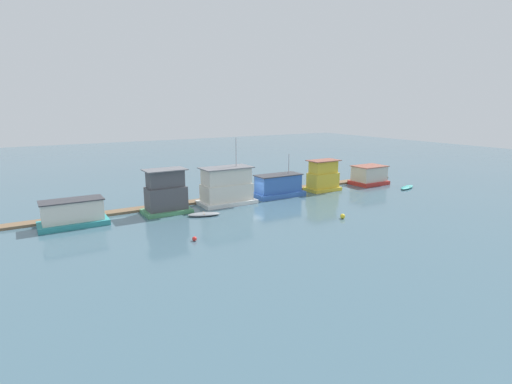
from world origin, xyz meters
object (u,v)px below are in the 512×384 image
at_px(houseboat_green, 166,194).
at_px(houseboat_blue, 278,186).
at_px(dinghy_grey, 204,214).
at_px(buoy_red, 194,239).
at_px(buoy_yellow, 343,216).
at_px(houseboat_teal, 73,214).
at_px(mooring_post_centre, 358,179).
at_px(houseboat_white, 227,187).
at_px(dinghy_teal, 407,187).
at_px(houseboat_yellow, 323,177).
at_px(houseboat_red, 369,175).

xyz_separation_m(houseboat_green, houseboat_blue, (16.89, 0.42, -0.94)).
relative_size(houseboat_blue, dinghy_grey, 1.83).
distance_m(houseboat_green, buoy_red, 11.76).
relative_size(dinghy_grey, buoy_yellow, 7.02).
relative_size(houseboat_teal, mooring_post_centre, 5.21).
xyz_separation_m(houseboat_teal, mooring_post_centre, (44.80, 1.70, -0.68)).
bearing_deg(dinghy_grey, houseboat_white, 37.87).
height_order(dinghy_grey, dinghy_teal, dinghy_grey).
relative_size(houseboat_yellow, mooring_post_centre, 3.79).
xyz_separation_m(houseboat_teal, houseboat_blue, (27.44, 0.37, 0.12)).
bearing_deg(houseboat_green, mooring_post_centre, 2.93).
bearing_deg(houseboat_red, houseboat_white, 179.14).
bearing_deg(dinghy_teal, mooring_post_centre, 113.93).
height_order(houseboat_red, buoy_yellow, houseboat_red).
distance_m(houseboat_teal, houseboat_yellow, 35.60).
xyz_separation_m(houseboat_teal, buoy_red, (9.40, -11.54, -1.13)).
height_order(houseboat_blue, buoy_yellow, houseboat_blue).
xyz_separation_m(houseboat_teal, houseboat_green, (10.55, -0.05, 1.06)).
relative_size(houseboat_red, mooring_post_centre, 4.17).
height_order(mooring_post_centre, buoy_yellow, mooring_post_centre).
distance_m(houseboat_teal, houseboat_blue, 27.44).
bearing_deg(houseboat_red, houseboat_green, 179.89).
distance_m(houseboat_white, houseboat_red, 26.45).
height_order(houseboat_green, houseboat_blue, houseboat_blue).
xyz_separation_m(houseboat_teal, houseboat_red, (45.44, -0.12, 0.13)).
xyz_separation_m(houseboat_white, dinghy_grey, (-5.12, -3.98, -2.10)).
bearing_deg(houseboat_blue, houseboat_green, -178.59).
distance_m(houseboat_blue, dinghy_grey, 14.21).
bearing_deg(houseboat_white, houseboat_blue, 0.61).
height_order(houseboat_teal, buoy_yellow, houseboat_teal).
height_order(houseboat_green, houseboat_red, houseboat_green).
xyz_separation_m(houseboat_white, houseboat_red, (26.43, -0.40, -0.81)).
relative_size(houseboat_white, dinghy_grey, 2.15).
distance_m(houseboat_green, dinghy_teal, 38.03).
bearing_deg(houseboat_teal, dinghy_grey, -14.95).
bearing_deg(houseboat_green, houseboat_yellow, 0.31).
distance_m(houseboat_green, buoy_yellow, 21.38).
relative_size(houseboat_red, dinghy_grey, 1.39).
relative_size(houseboat_white, buoy_yellow, 15.07).
height_order(mooring_post_centre, buoy_red, mooring_post_centre).
relative_size(houseboat_white, houseboat_red, 1.54).
xyz_separation_m(houseboat_yellow, dinghy_teal, (12.50, -5.79, -1.97)).
xyz_separation_m(houseboat_green, buoy_red, (-1.15, -11.49, -2.19)).
bearing_deg(mooring_post_centre, houseboat_blue, -175.59).
bearing_deg(houseboat_white, houseboat_red, -0.86).
bearing_deg(buoy_red, houseboat_yellow, 23.94).
bearing_deg(houseboat_teal, houseboat_red, -0.15).
relative_size(houseboat_yellow, houseboat_red, 0.91).
bearing_deg(houseboat_white, houseboat_green, -177.79).
distance_m(houseboat_teal, houseboat_white, 19.03).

